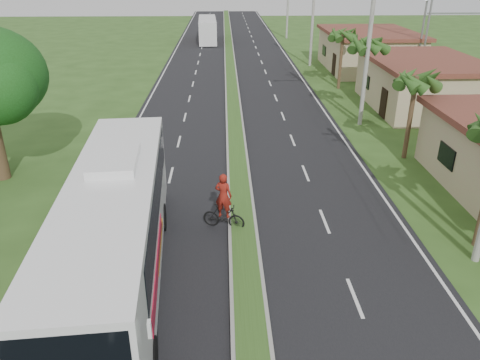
{
  "coord_description": "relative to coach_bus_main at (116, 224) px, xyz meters",
  "views": [
    {
      "loc": [
        -0.68,
        -12.1,
        9.97
      ],
      "look_at": [
        -0.08,
        5.44,
        1.8
      ],
      "focal_mm": 35.0,
      "sensor_mm": 36.0,
      "label": 1
    }
  ],
  "objects": [
    {
      "name": "ground",
      "position": [
        4.27,
        -1.16,
        -2.29
      ],
      "size": [
        180.0,
        180.0,
        0.0
      ],
      "primitive_type": "plane",
      "color": "#2F4D1C",
      "rests_on": "ground"
    },
    {
      "name": "road_asphalt",
      "position": [
        4.27,
        18.84,
        -2.28
      ],
      "size": [
        14.0,
        160.0,
        0.02
      ],
      "primitive_type": "cube",
      "color": "black",
      "rests_on": "ground"
    },
    {
      "name": "median_strip",
      "position": [
        4.27,
        18.84,
        -2.19
      ],
      "size": [
        1.2,
        160.0,
        0.18
      ],
      "color": "gray",
      "rests_on": "ground"
    },
    {
      "name": "lane_edge_left",
      "position": [
        -2.43,
        18.84,
        -2.29
      ],
      "size": [
        0.12,
        160.0,
        0.01
      ],
      "primitive_type": "cube",
      "color": "silver",
      "rests_on": "ground"
    },
    {
      "name": "lane_edge_right",
      "position": [
        10.97,
        18.84,
        -2.29
      ],
      "size": [
        0.12,
        160.0,
        0.01
      ],
      "primitive_type": "cube",
      "color": "silver",
      "rests_on": "ground"
    },
    {
      "name": "shop_mid",
      "position": [
        18.27,
        20.84,
        -0.44
      ],
      "size": [
        7.6,
        10.6,
        3.67
      ],
      "color": "tan",
      "rests_on": "ground"
    },
    {
      "name": "shop_far",
      "position": [
        18.27,
        34.84,
        -0.36
      ],
      "size": [
        8.6,
        11.6,
        3.82
      ],
      "color": "tan",
      "rests_on": "ground"
    },
    {
      "name": "palm_verge_b",
      "position": [
        13.67,
        10.84,
        2.06
      ],
      "size": [
        2.4,
        2.4,
        5.05
      ],
      "color": "#473321",
      "rests_on": "ground"
    },
    {
      "name": "palm_verge_c",
      "position": [
        13.07,
        17.84,
        2.83
      ],
      "size": [
        2.4,
        2.4,
        5.85
      ],
      "color": "#473321",
      "rests_on": "ground"
    },
    {
      "name": "palm_verge_d",
      "position": [
        13.57,
        26.84,
        2.26
      ],
      "size": [
        2.4,
        2.4,
        5.25
      ],
      "color": "#473321",
      "rests_on": "ground"
    },
    {
      "name": "utility_pole_b",
      "position": [
        12.74,
        16.84,
        3.96
      ],
      "size": [
        3.2,
        0.28,
        12.0
      ],
      "color": "gray",
      "rests_on": "ground"
    },
    {
      "name": "utility_pole_c",
      "position": [
        12.77,
        36.84,
        3.38
      ],
      "size": [
        1.6,
        0.28,
        11.0
      ],
      "color": "gray",
      "rests_on": "ground"
    },
    {
      "name": "coach_bus_main",
      "position": [
        0.0,
        0.0,
        0.0
      ],
      "size": [
        3.68,
        13.07,
        4.17
      ],
      "rotation": [
        0.0,
        0.0,
        0.08
      ],
      "color": "white",
      "rests_on": "ground"
    },
    {
      "name": "coach_bus_far",
      "position": [
        1.41,
        54.19,
        -0.54
      ],
      "size": [
        2.69,
        10.66,
        3.08
      ],
      "rotation": [
        0.0,
        0.0,
        0.04
      ],
      "color": "white",
      "rests_on": "ground"
    },
    {
      "name": "motorcyclist",
      "position": [
        3.49,
        3.44,
        -1.38
      ],
      "size": [
        1.86,
        1.07,
        2.46
      ],
      "rotation": [
        0.0,
        0.0,
        -0.33
      ],
      "color": "black",
      "rests_on": "ground"
    }
  ]
}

